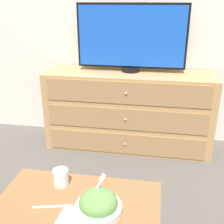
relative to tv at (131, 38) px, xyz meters
The scene contains 9 objects.
ground_plane 1.12m from the tv, 74.42° to the left, with size 12.00×12.00×0.00m, color #56514C.
wall_back 0.31m from the tv, 76.08° to the left, with size 12.00×0.05×2.60m.
dresser 0.71m from the tv, 94.57° to the right, with size 1.63×0.48×0.78m.
tv is the anchor object (origin of this frame).
coffee_table 1.74m from the tv, 93.17° to the right, with size 0.82×0.48×0.49m.
takeout_bowl 1.73m from the tv, 88.94° to the right, with size 0.23×0.23×0.18m.
drink_cup 1.58m from the tv, 98.46° to the right, with size 0.09×0.09×0.09m.
napkin 1.80m from the tv, 92.88° to the right, with size 0.13×0.13×0.00m.
knife 1.76m from the tv, 96.90° to the right, with size 0.20×0.06×0.01m.
Camera 1 is at (0.22, -2.87, 1.44)m, focal length 45.00 mm.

